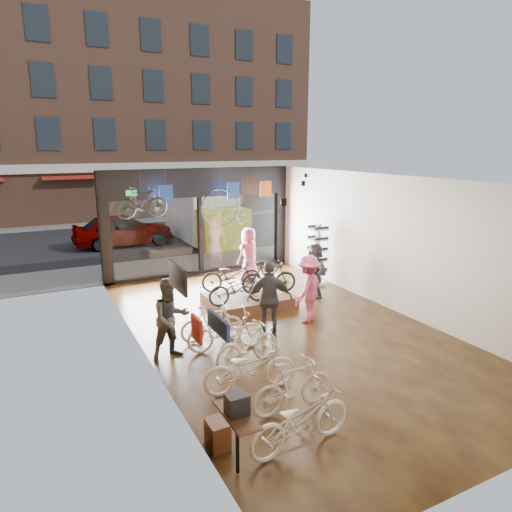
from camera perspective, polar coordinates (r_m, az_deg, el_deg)
ground_plane at (r=11.85m, az=3.42°, el=-9.17°), size 7.00×12.00×0.04m
ceiling at (r=10.95m, az=3.70°, el=9.69°), size 7.00×12.00×0.04m
wall_left at (r=9.99m, az=-14.16°, el=-2.29°), size 0.04×12.00×3.80m
wall_right at (r=13.34m, az=16.71°, el=1.52°), size 0.04×12.00×3.80m
storefront at (r=16.59m, az=-7.02°, el=4.29°), size 7.00×0.26×3.80m
exit_sign at (r=15.68m, az=-15.32°, el=7.61°), size 0.35×0.06×0.18m
street_road at (r=25.45m, az=-13.88°, el=2.88°), size 30.00×18.00×0.02m
sidewalk_near at (r=18.08m, az=-8.16°, el=-0.93°), size 30.00×2.40×0.12m
sidewalk_far at (r=29.29m, az=-15.71°, el=4.29°), size 30.00×2.00×0.12m
opposite_building at (r=31.49m, az=-17.52°, el=17.48°), size 26.00×5.00×14.00m
street_car at (r=22.09m, az=-16.28°, el=3.18°), size 4.49×1.81×1.53m
box_truck at (r=22.06m, az=-6.13°, el=5.15°), size 2.27×6.80×2.68m
floor_bike_0 at (r=7.46m, az=5.59°, el=-19.66°), size 1.89×0.79×0.97m
floor_bike_1 at (r=8.31m, az=4.60°, el=-15.86°), size 1.62×0.49×0.97m
floor_bike_2 at (r=8.88m, az=-0.75°, el=-13.81°), size 1.90×0.89×0.96m
floor_bike_3 at (r=9.83m, az=-1.09°, el=-11.00°), size 1.62×0.71×0.94m
floor_bike_4 at (r=10.54m, az=-3.80°, el=-9.30°), size 1.87×0.93×0.94m
floor_bike_5 at (r=11.02m, az=-5.54°, el=-8.35°), size 1.57×0.66×0.91m
display_platform at (r=13.51m, az=-0.92°, el=-5.46°), size 2.40×1.80×0.30m
display_bike_left at (r=12.58m, az=-2.17°, el=-4.00°), size 1.78×0.73×0.91m
display_bike_mid at (r=13.46m, az=1.64°, el=-2.66°), size 1.70×0.87×0.99m
display_bike_right at (r=13.73m, az=-3.09°, el=-2.41°), size 1.91×0.96×0.96m
customer_1 at (r=10.17m, az=-10.61°, el=-7.72°), size 0.98×0.82×1.81m
customer_2 at (r=11.15m, az=1.73°, el=-5.34°), size 1.20×0.89×1.89m
customer_3 at (r=12.08m, az=6.52°, el=-4.11°), size 1.35×1.18×1.81m
customer_4 at (r=15.82m, az=-0.92°, el=0.28°), size 1.03×0.83×1.82m
customer_5 at (r=14.16m, az=7.32°, el=-1.74°), size 0.55×1.58×1.68m
sunglasses_rack at (r=15.32m, az=7.66°, el=0.11°), size 0.72×0.66×2.03m
wall_merch at (r=7.09m, az=-6.09°, el=-13.91°), size 0.40×2.40×2.60m
penny_farthing at (r=15.43m, az=-3.65°, el=5.91°), size 1.60×0.06×1.28m
hung_bike at (r=14.05m, az=-14.11°, el=6.51°), size 1.62×0.59×0.95m
jersey_left at (r=15.25m, az=-11.17°, el=7.67°), size 0.45×0.03×0.55m
jersey_mid at (r=16.07m, az=-2.85°, el=8.20°), size 0.45×0.03×0.55m
jersey_right at (r=16.63m, az=1.23°, el=8.40°), size 0.45×0.03×0.55m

